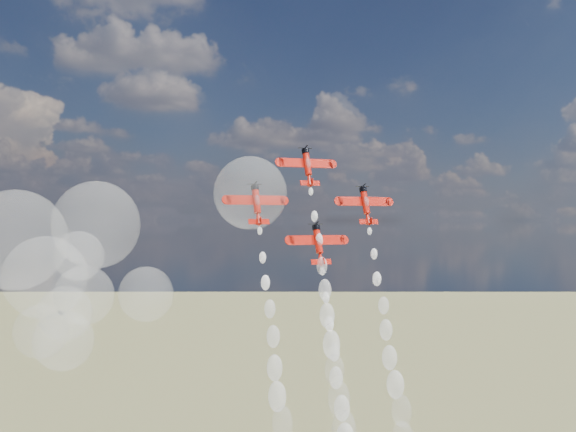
# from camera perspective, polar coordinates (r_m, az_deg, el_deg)

# --- Properties ---
(plane_lead) EXTENTS (13.30, 5.77, 9.16)m
(plane_lead) POSITION_cam_1_polar(r_m,az_deg,el_deg) (156.21, 1.66, 4.25)
(plane_lead) COLOR red
(plane_lead) RESTS_ON ground
(plane_left) EXTENTS (13.30, 5.77, 9.16)m
(plane_left) POSITION_cam_1_polar(r_m,az_deg,el_deg) (148.08, -2.67, 1.08)
(plane_left) COLOR red
(plane_left) RESTS_ON ground
(plane_right) EXTENTS (13.30, 5.77, 9.16)m
(plane_right) POSITION_cam_1_polar(r_m,az_deg,el_deg) (158.61, 6.58, 0.98)
(plane_right) COLOR red
(plane_right) RESTS_ON ground
(plane_slot) EXTENTS (13.30, 5.77, 9.16)m
(plane_slot) POSITION_cam_1_polar(r_m,az_deg,el_deg) (150.00, 2.59, -2.33)
(plane_slot) COLOR red
(plane_slot) RESTS_ON ground
(smoke_trail_lead) EXTENTS (5.38, 22.78, 57.95)m
(smoke_trail_lead) POSITION_cam_1_polar(r_m,az_deg,el_deg) (144.24, 4.31, -15.04)
(smoke_trail_lead) COLOR white
(smoke_trail_lead) RESTS_ON plane_lead
(drifted_smoke_cloud) EXTENTS (67.76, 39.96, 45.98)m
(drifted_smoke_cloud) POSITION_cam_1_polar(r_m,az_deg,el_deg) (156.77, -16.85, -3.23)
(drifted_smoke_cloud) COLOR white
(drifted_smoke_cloud) RESTS_ON ground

